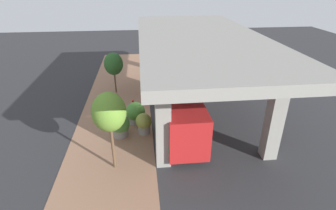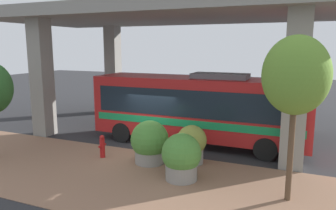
% 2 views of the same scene
% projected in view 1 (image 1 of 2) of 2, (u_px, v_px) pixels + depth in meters
% --- Properties ---
extents(ground_plane, '(80.00, 80.00, 0.00)m').
position_uv_depth(ground_plane, '(151.00, 116.00, 22.52)').
color(ground_plane, '#2D2D30').
rests_on(ground_plane, ground).
extents(sidewalk_strip, '(6.00, 40.00, 0.02)m').
position_uv_depth(sidewalk_strip, '(115.00, 118.00, 22.22)').
color(sidewalk_strip, '#936B51').
rests_on(sidewalk_strip, ground).
extents(overpass, '(9.40, 20.68, 6.81)m').
position_uv_depth(overpass, '(200.00, 45.00, 20.23)').
color(overpass, gray).
rests_on(overpass, ground).
extents(bus, '(2.66, 10.38, 3.54)m').
position_uv_depth(bus, '(178.00, 105.00, 20.15)').
color(bus, '#B21E1E').
rests_on(bus, ground).
extents(fire_hydrant, '(0.46, 0.22, 1.01)m').
position_uv_depth(fire_hydrant, '(133.00, 105.00, 23.27)').
color(fire_hydrant, '#B21919').
rests_on(fire_hydrant, ground).
extents(planter_front, '(1.23, 1.23, 1.61)m').
position_uv_depth(planter_front, '(144.00, 123.00, 19.83)').
color(planter_front, gray).
rests_on(planter_front, ground).
extents(planter_middle, '(1.44, 1.44, 1.73)m').
position_uv_depth(planter_middle, '(120.00, 126.00, 19.46)').
color(planter_middle, gray).
rests_on(planter_middle, ground).
extents(planter_back, '(1.57, 1.57, 1.79)m').
position_uv_depth(planter_back, '(136.00, 113.00, 21.18)').
color(planter_back, gray).
rests_on(planter_back, ground).
extents(street_tree_near, '(1.97, 1.97, 5.12)m').
position_uv_depth(street_tree_near, '(109.00, 112.00, 14.83)').
color(street_tree_near, brown).
rests_on(street_tree_near, ground).
extents(street_tree_far, '(1.86, 1.86, 4.17)m').
position_uv_depth(street_tree_far, '(114.00, 64.00, 25.76)').
color(street_tree_far, brown).
rests_on(street_tree_far, ground).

